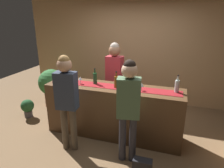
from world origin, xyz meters
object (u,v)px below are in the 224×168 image
wine_bottle_amber (116,82)px  wine_glass_mid_counter (142,85)px  wine_glass_near_customer (73,76)px  wine_glass_far_end (80,78)px  wine_bottle_clear (177,86)px  potted_plant_small (28,107)px  customer_browsing (67,94)px  bartender (115,74)px  handbag (142,166)px  potted_plant_tall (52,85)px  customer_sipping (129,102)px  wine_bottle_green (95,78)px

wine_bottle_amber → wine_glass_mid_counter: 0.46m
wine_glass_near_customer → wine_glass_far_end: bearing=-23.7°
wine_bottle_clear → potted_plant_small: wine_bottle_clear is taller
wine_glass_far_end → customer_browsing: (0.07, -0.63, -0.07)m
bartender → customer_browsing: (-0.41, -1.25, -0.04)m
wine_glass_mid_counter → bartender: size_ratio=0.08×
handbag → wine_glass_near_customer: bearing=150.0°
wine_bottle_clear → wine_bottle_amber: (-1.03, -0.10, 0.00)m
wine_glass_far_end → potted_plant_tall: bearing=146.0°
wine_bottle_amber → wine_glass_far_end: wine_bottle_amber is taller
wine_glass_mid_counter → handbag: wine_glass_mid_counter is taller
customer_sipping → handbag: 0.96m
customer_sipping → customer_browsing: customer_browsing is taller
customer_sipping → bartender: bearing=106.1°
wine_bottle_green → wine_bottle_clear: bearing=0.6°
wine_glass_mid_counter → wine_glass_far_end: size_ratio=1.00×
wine_bottle_green → wine_glass_far_end: bearing=-161.6°
customer_browsing → handbag: customer_browsing is taller
wine_bottle_amber → bartender: bartender is taller
wine_bottle_clear → wine_bottle_green: bearing=-179.4°
wine_glass_mid_counter → customer_sipping: 0.60m
wine_bottle_green → potted_plant_small: 1.88m
handbag → bartender: bearing=121.7°
wine_glass_far_end → customer_sipping: (1.08, -0.60, -0.08)m
potted_plant_tall → potted_plant_small: potted_plant_tall is taller
potted_plant_small → handbag: 2.93m
wine_bottle_clear → customer_browsing: customer_browsing is taller
potted_plant_small → wine_glass_near_customer: bearing=-0.9°
wine_glass_far_end → potted_plant_tall: size_ratio=0.15×
wine_bottle_clear → wine_glass_near_customer: size_ratio=2.10×
wine_bottle_clear → customer_browsing: bearing=-156.3°
customer_sipping → customer_browsing: size_ratio=1.00×
wine_glass_mid_counter → potted_plant_tall: bearing=160.7°
customer_browsing → potted_plant_tall: 2.01m
potted_plant_tall → wine_glass_mid_counter: bearing=-19.3°
customer_sipping → wine_glass_near_customer: bearing=141.6°
customer_browsing → customer_sipping: bearing=-5.1°
potted_plant_small → handbag: (2.78, -0.92, -0.13)m
wine_bottle_green → wine_glass_mid_counter: size_ratio=2.10×
wine_glass_far_end → customer_browsing: 0.64m
potted_plant_tall → potted_plant_small: 0.81m
customer_browsing → potted_plant_small: (-1.48, 0.73, -0.77)m
wine_bottle_amber → handbag: wine_bottle_amber is taller
wine_bottle_clear → bartender: size_ratio=0.18×
wine_glass_far_end → handbag: size_ratio=0.51×
wine_glass_mid_counter → customer_sipping: bearing=-97.8°
wine_bottle_clear → potted_plant_small: bearing=180.0°
customer_browsing → wine_glass_near_customer: bearing=103.4°
bartender → customer_browsing: bearing=78.0°
wine_bottle_clear → wine_glass_near_customer: (-1.93, -0.02, -0.01)m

